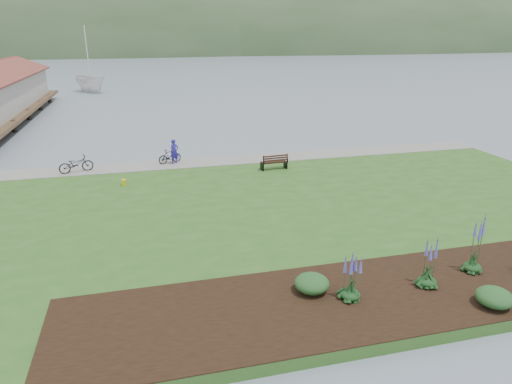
# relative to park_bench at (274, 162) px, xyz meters

# --- Properties ---
(ground) EXTENTS (600.00, 600.00, 0.00)m
(ground) POSITION_rel_park_bench_xyz_m (-1.73, -4.28, -0.88)
(ground) COLOR slate
(ground) RESTS_ON ground
(lawn) EXTENTS (34.00, 20.00, 0.40)m
(lawn) POSITION_rel_park_bench_xyz_m (-1.73, -6.28, -0.68)
(lawn) COLOR #2B591F
(lawn) RESTS_ON ground
(shoreline_path) EXTENTS (34.00, 2.20, 0.03)m
(shoreline_path) POSITION_rel_park_bench_xyz_m (-1.73, 2.62, -0.47)
(shoreline_path) COLOR gray
(shoreline_path) RESTS_ON lawn
(garden_bed) EXTENTS (24.00, 4.40, 0.04)m
(garden_bed) POSITION_rel_park_bench_xyz_m (1.27, -14.08, -0.46)
(garden_bed) COLOR black
(garden_bed) RESTS_ON lawn
(far_hillside) EXTENTS (580.00, 80.00, 38.00)m
(far_hillside) POSITION_rel_park_bench_xyz_m (18.27, 165.72, -0.88)
(far_hillside) COLOR #2F4C2B
(far_hillside) RESTS_ON ground
(park_bench) EXTENTS (1.60, 0.75, 0.97)m
(park_bench) POSITION_rel_park_bench_xyz_m (0.00, 0.00, 0.00)
(park_bench) COLOR black
(park_bench) RESTS_ON lawn
(person) EXTENTS (0.79, 0.69, 1.83)m
(person) POSITION_rel_park_bench_xyz_m (-5.70, 2.70, 0.43)
(person) COLOR #2A2094
(person) RESTS_ON lawn
(bicycle_a) EXTENTS (1.25, 2.07, 1.02)m
(bicycle_a) POSITION_rel_park_bench_xyz_m (-11.46, 2.27, 0.03)
(bicycle_a) COLOR black
(bicycle_a) RESTS_ON lawn
(bicycle_b) EXTENTS (0.96, 1.57, 0.91)m
(bicycle_b) POSITION_rel_park_bench_xyz_m (-5.99, 2.92, -0.02)
(bicycle_b) COLOR black
(bicycle_b) RESTS_ON lawn
(sailboat) EXTENTS (15.37, 15.42, 28.84)m
(sailboat) POSITION_rel_park_bench_xyz_m (-14.01, 44.67, -0.88)
(sailboat) COLOR silver
(sailboat) RESTS_ON ground
(pannier) EXTENTS (0.23, 0.34, 0.34)m
(pannier) POSITION_rel_park_bench_xyz_m (-8.72, -0.92, -0.31)
(pannier) COLOR gold
(pannier) RESTS_ON lawn
(echium_0) EXTENTS (0.62, 0.62, 1.75)m
(echium_0) POSITION_rel_park_bench_xyz_m (1.01, -14.04, 0.20)
(echium_0) COLOR #153A19
(echium_0) RESTS_ON garden_bed
(echium_1) EXTENTS (0.62, 0.62, 2.29)m
(echium_1) POSITION_rel_park_bench_xyz_m (3.08, -13.58, 0.43)
(echium_1) COLOR #153A19
(echium_1) RESTS_ON garden_bed
(echium_4) EXTENTS (0.62, 0.62, 1.74)m
(echium_4) POSITION_rel_park_bench_xyz_m (-1.74, -14.14, 0.29)
(echium_4) COLOR #153A19
(echium_4) RESTS_ON garden_bed
(shrub_0) EXTENTS (1.12, 1.12, 0.56)m
(shrub_0) POSITION_rel_park_bench_xyz_m (-2.74, -13.43, -0.16)
(shrub_0) COLOR #1E4C21
(shrub_0) RESTS_ON garden_bed
(shrub_1) EXTENTS (1.09, 1.09, 0.55)m
(shrub_1) POSITION_rel_park_bench_xyz_m (2.30, -15.53, -0.17)
(shrub_1) COLOR #1E4C21
(shrub_1) RESTS_ON garden_bed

